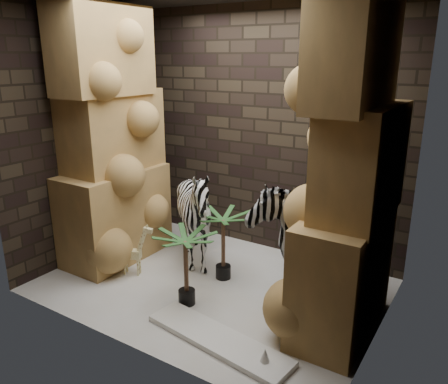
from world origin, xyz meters
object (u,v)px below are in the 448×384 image
Objects in this scene: zebra_left at (196,221)px; palm_back at (186,269)px; zebra_right at (290,217)px; palm_front at (223,245)px; giraffe_toy at (131,248)px; surfboard at (218,339)px.

zebra_left reaches higher than palm_back.
zebra_right is 0.81m from palm_front.
palm_front is 0.65m from palm_back.
palm_back reaches higher than giraffe_toy.
zebra_right is 1.21× the size of zebra_left.
palm_back is (-0.02, -0.65, -0.01)m from palm_front.
zebra_left is (-1.08, -0.23, -0.19)m from zebra_right.
zebra_right is 1.82m from giraffe_toy.
palm_back is (0.41, -0.74, -0.18)m from zebra_left.
giraffe_toy is 1.05m from palm_front.
palm_front is at bearing 6.09° from giraffe_toy.
palm_back is (-0.67, -0.96, -0.37)m from zebra_right.
giraffe_toy is at bearing 169.15° from palm_back.
giraffe_toy is (-0.50, -0.56, -0.26)m from zebra_left.
giraffe_toy is at bearing -170.92° from zebra_right.
palm_back is at bearing -31.89° from giraffe_toy.
zebra_left is 1.62× the size of palm_back.
palm_back is 0.79m from surfboard.
zebra_right is at bearing 25.51° from palm_front.
surfboard is at bearing -30.51° from palm_back.
zebra_left is 0.47m from palm_front.
zebra_left is 0.89× the size of surfboard.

